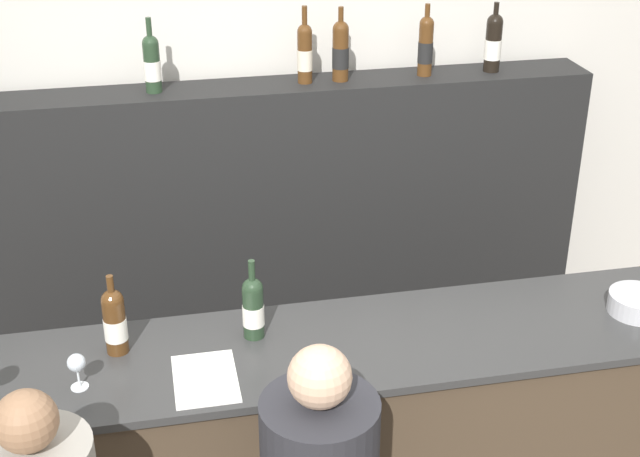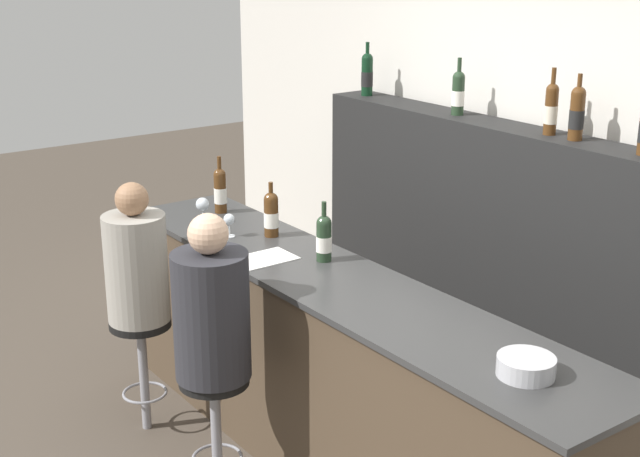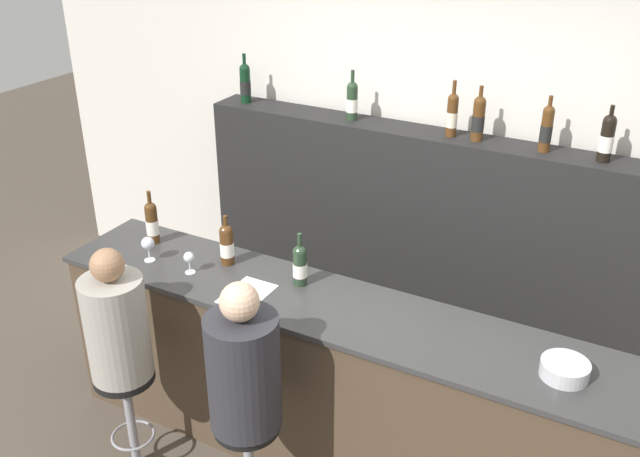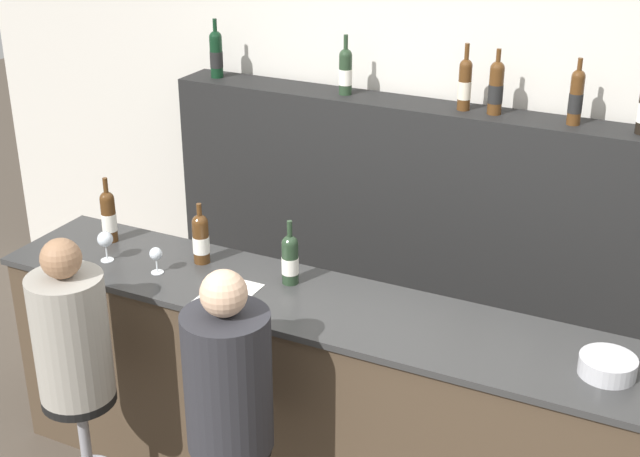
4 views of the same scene
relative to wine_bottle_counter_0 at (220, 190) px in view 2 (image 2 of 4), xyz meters
The scene contains 18 objects.
wall_back 1.86m from the wine_bottle_counter_0, 47.34° to the left, with size 6.40×0.05×2.60m.
bar_counter 1.42m from the wine_bottle_counter_0, ahead, with size 3.21×0.59×1.03m.
back_bar_cabinet 1.74m from the wine_bottle_counter_0, 42.18° to the left, with size 3.01×0.28×1.59m.
wine_bottle_counter_0 is the anchor object (origin of this frame).
wine_bottle_counter_1 0.54m from the wine_bottle_counter_0, ahead, with size 0.08×0.08×0.30m.
wine_bottle_counter_2 1.02m from the wine_bottle_counter_0, ahead, with size 0.08×0.08×0.31m.
wine_bottle_backbar_0 1.27m from the wine_bottle_counter_0, 93.33° to the left, with size 0.08×0.08×0.34m.
wine_bottle_backbar_1 1.48m from the wine_bottle_counter_0, 56.39° to the left, with size 0.07×0.07×0.32m.
wine_bottle_backbar_2 1.91m from the wine_bottle_counter_0, 38.60° to the left, with size 0.07×0.07×0.34m.
wine_bottle_backbar_3 2.04m from the wine_bottle_counter_0, 35.63° to the left, with size 0.08×0.08×0.33m.
wine_glass_0 0.23m from the wine_bottle_counter_0, 55.98° to the right, with size 0.08×0.08×0.15m.
wine_glass_1 0.46m from the wine_bottle_counter_0, 24.20° to the right, with size 0.06×0.06×0.13m.
metal_bowl 2.45m from the wine_bottle_counter_0, ahead, with size 0.22×0.22×0.07m.
tasting_menu 0.87m from the wine_bottle_counter_0, 15.34° to the right, with size 0.21×0.30×0.00m.
bar_stool_left 1.02m from the wine_bottle_counter_0, 64.62° to the right, with size 0.33×0.33×0.65m.
guest_seated_left 0.80m from the wine_bottle_counter_0, 64.62° to the right, with size 0.33×0.33×0.75m.
bar_stool_right 1.48m from the wine_bottle_counter_0, 31.99° to the right, with size 0.33×0.33×0.65m.
guest_seated_right 1.33m from the wine_bottle_counter_0, 31.99° to the right, with size 0.35×0.35×0.78m.
Camera 2 is at (3.12, -2.08, 2.55)m, focal length 50.00 mm.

